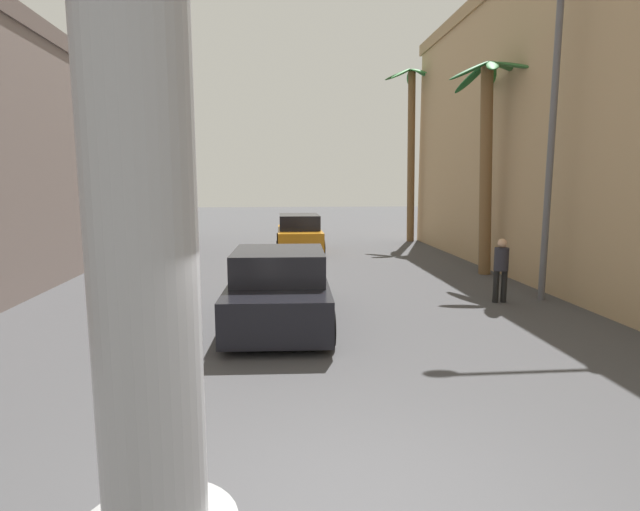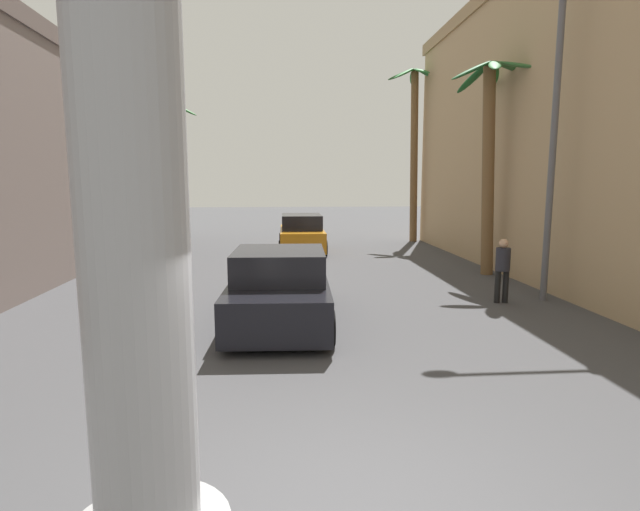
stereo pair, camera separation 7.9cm
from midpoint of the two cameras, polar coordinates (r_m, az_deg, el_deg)
The scene contains 8 objects.
ground_plane at distance 14.24m, azimuth -1.92°, elevation -3.39°, with size 89.55×89.55×0.00m, color #424244.
street_lamp at distance 13.27m, azimuth 23.30°, elevation 15.01°, with size 2.82×0.28×7.57m.
car_lead at distance 10.46m, azimuth -4.85°, elevation -3.81°, with size 2.23×4.87×1.56m.
car_far at distance 21.01m, azimuth -2.50°, elevation 2.46°, with size 1.93×4.27×1.56m.
palm_tree_mid_right at distance 16.51m, azimuth 18.47°, elevation 12.10°, with size 2.87×2.80×6.57m.
palm_tree_far_left at distance 23.23m, azimuth -17.81°, elevation 11.61°, with size 3.04×2.97×6.49m.
palm_tree_far_right at distance 25.12m, azimuth 10.26°, elevation 12.80°, with size 2.48×2.53×8.28m.
pedestrian_mid_right at distance 12.81m, azimuth 19.82°, elevation -1.09°, with size 0.35×0.35×1.56m.
Camera 1 is at (-0.81, -3.91, 2.91)m, focal length 28.00 mm.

